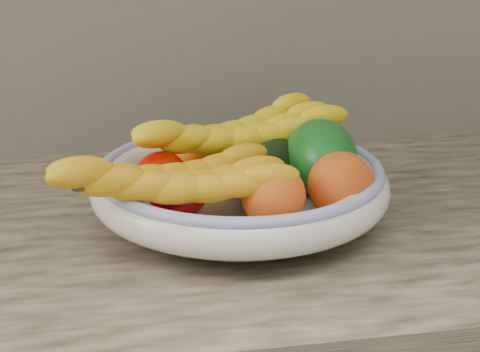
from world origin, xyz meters
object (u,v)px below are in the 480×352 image
green_mango (320,157)px  banana_bunch_back (238,140)px  fruit_bowl (240,184)px  banana_bunch_front (173,187)px

green_mango → banana_bunch_back: green_mango is taller
fruit_bowl → green_mango: green_mango is taller
banana_bunch_front → banana_bunch_back: bearing=43.5°
green_mango → banana_bunch_front: green_mango is taller
fruit_bowl → banana_bunch_front: 0.13m
fruit_bowl → banana_bunch_back: size_ratio=1.20×
green_mango → banana_bunch_front: size_ratio=0.47×
fruit_bowl → green_mango: 0.11m
green_mango → banana_bunch_back: size_ratio=0.44×
banana_bunch_back → fruit_bowl: bearing=-117.7°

